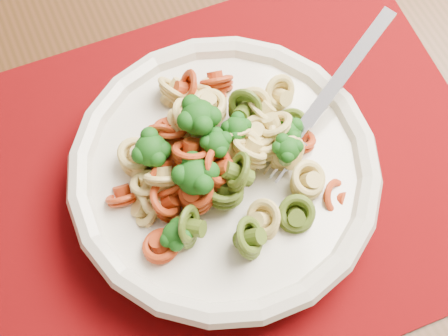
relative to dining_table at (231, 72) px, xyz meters
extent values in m
cube|color=#4F341A|center=(0.45, 0.49, -0.65)|extent=(4.00, 4.00, 0.01)
cube|color=#482714|center=(0.00, 0.00, 0.07)|extent=(1.71, 1.28, 0.04)
cube|color=#660406|center=(-0.04, -0.16, 0.09)|extent=(0.48, 0.40, 0.00)
cylinder|color=silver|center=(-0.05, -0.16, 0.10)|extent=(0.10, 0.10, 0.01)
cylinder|color=silver|center=(-0.05, -0.16, 0.11)|extent=(0.23, 0.23, 0.03)
torus|color=silver|center=(-0.05, -0.16, 0.13)|extent=(0.25, 0.25, 0.02)
camera|label=1|loc=(-0.09, -0.35, 0.57)|focal=50.00mm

